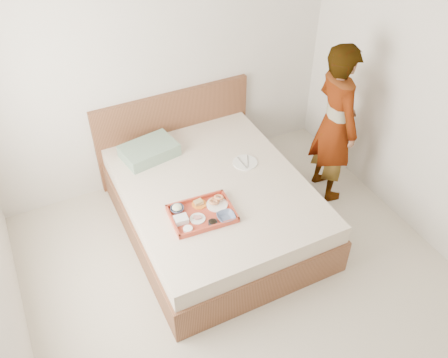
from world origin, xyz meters
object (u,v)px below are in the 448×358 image
bed (214,206)px  dinner_plate (245,163)px  person (335,124)px  tray (202,214)px

bed → dinner_plate: dinner_plate is taller
person → bed: bearing=94.6°
tray → dinner_plate: bearing=39.2°
bed → dinner_plate: size_ratio=8.57×
tray → bed: bearing=54.5°
dinner_plate → person: (0.87, -0.16, 0.28)m
bed → tray: (-0.26, -0.31, 0.29)m
dinner_plate → tray: bearing=-144.9°
tray → person: size_ratio=0.32×
bed → person: size_ratio=1.23×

